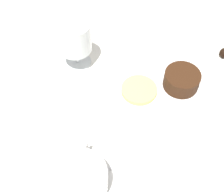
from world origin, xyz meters
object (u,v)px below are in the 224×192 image
at_px(wine_glass, 75,39).
at_px(fork, 169,168).
at_px(dinner_plate, 172,85).
at_px(coffee_cup, 80,180).
at_px(dessert_cake, 182,80).

distance_m(wine_glass, fork, 0.34).
relative_size(dinner_plate, wine_glass, 2.20).
height_order(dinner_plate, coffee_cup, coffee_cup).
distance_m(dinner_plate, coffee_cup, 0.30).
bearing_deg(wine_glass, dessert_cake, -103.59).
bearing_deg(dessert_cake, wine_glass, 76.41).
xyz_separation_m(dinner_plate, coffee_cup, (-0.25, 0.17, 0.03)).
xyz_separation_m(fork, dessert_cake, (0.19, -0.03, 0.03)).
bearing_deg(dinner_plate, wine_glass, 76.27).
height_order(dinner_plate, fork, dinner_plate).
bearing_deg(dinner_plate, fork, 177.20).
bearing_deg(coffee_cup, dessert_cake, -36.82).
bearing_deg(wine_glass, fork, -139.41).
distance_m(dinner_plate, dessert_cake, 0.03).
relative_size(wine_glass, fork, 0.70).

